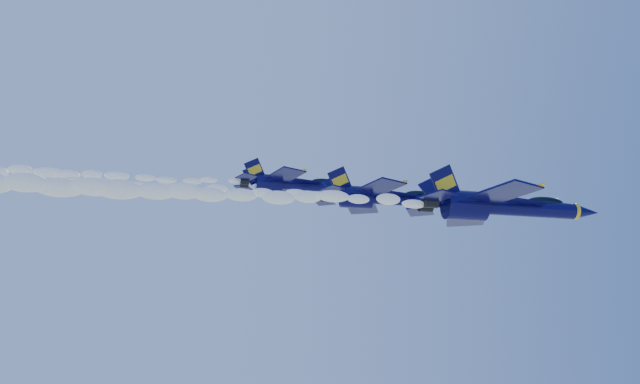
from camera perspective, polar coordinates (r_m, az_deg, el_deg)
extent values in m
cylinder|color=#09063A|center=(68.66, 18.58, -1.47)|extent=(10.21, 1.70, 1.70)
ellipsoid|color=#09063A|center=(65.47, 13.12, -1.21)|extent=(1.77, 3.06, 7.26)
cone|color=#09063A|center=(72.09, 23.15, -1.72)|extent=(2.95, 1.70, 1.70)
cylinder|color=yellow|center=(71.35, 22.24, -1.67)|extent=(0.40, 1.77, 1.77)
ellipsoid|color=black|center=(69.85, 19.89, -0.88)|extent=(4.08, 1.33, 1.12)
cube|color=yellow|center=(69.76, 19.92, -1.15)|extent=(4.76, 1.13, 0.20)
cube|color=#09063A|center=(62.48, 16.48, -0.05)|extent=(6.08, 7.21, 0.20)
cube|color=#09063A|center=(70.26, 13.16, -2.33)|extent=(6.08, 7.21, 0.20)
cube|color=yellow|center=(63.24, 17.75, -0.04)|extent=(2.74, 5.68, 0.11)
cube|color=yellow|center=(70.95, 14.33, -2.30)|extent=(2.74, 5.68, 0.11)
cube|color=#09063A|center=(64.00, 11.38, 0.72)|extent=(3.70, 1.17, 3.98)
cube|color=#09063A|center=(66.09, 10.62, 0.06)|extent=(3.70, 1.17, 3.98)
cylinder|color=black|center=(63.31, 10.10, -0.88)|extent=(1.36, 1.25, 1.25)
cylinder|color=black|center=(64.62, 9.64, -1.27)|extent=(1.36, 1.25, 1.25)
cube|color=yellow|center=(67.33, 15.97, -0.61)|extent=(12.48, 0.40, 0.09)
ellipsoid|color=white|center=(60.00, -14.17, 0.11)|extent=(51.12, 2.37, 2.13)
cylinder|color=#09063A|center=(72.93, 7.89, -0.71)|extent=(8.56, 1.43, 1.43)
ellipsoid|color=#09063A|center=(71.25, 3.32, -0.47)|extent=(1.48, 2.57, 6.09)
cone|color=#09063A|center=(74.86, 11.89, -0.94)|extent=(2.47, 1.43, 1.43)
cylinder|color=yellow|center=(74.43, 11.08, -0.90)|extent=(0.33, 1.48, 1.48)
ellipsoid|color=black|center=(73.67, 9.06, -0.25)|extent=(3.43, 1.11, 0.94)
cube|color=yellow|center=(73.59, 9.07, -0.46)|extent=(4.00, 0.95, 0.17)
cube|color=#09063A|center=(68.23, 5.50, 0.45)|extent=(5.10, 6.05, 0.17)
cube|color=#09063A|center=(75.20, 3.87, -1.39)|extent=(5.10, 6.05, 0.17)
cube|color=yellow|center=(68.64, 6.56, 0.45)|extent=(2.29, 4.77, 0.10)
cube|color=yellow|center=(75.57, 4.85, -1.37)|extent=(2.29, 4.77, 0.10)
cube|color=#09063A|center=(70.33, 1.84, 1.02)|extent=(3.10, 0.98, 3.34)
cube|color=#09063A|center=(72.17, 1.49, 0.50)|extent=(3.10, 0.98, 3.34)
cylinder|color=black|center=(69.94, 0.80, -0.20)|extent=(1.14, 1.05, 1.05)
cylinder|color=black|center=(71.10, 0.59, -0.50)|extent=(1.14, 1.05, 1.05)
cube|color=yellow|center=(72.31, 5.72, -0.02)|extent=(10.47, 0.33, 0.08)
ellipsoid|color=white|center=(70.19, -20.61, 0.72)|extent=(51.12, 1.99, 1.79)
cylinder|color=#09063A|center=(80.56, -0.73, 0.55)|extent=(7.99, 1.33, 1.33)
ellipsoid|color=#09063A|center=(79.79, -4.68, 0.76)|extent=(1.39, 2.40, 5.68)
cone|color=#09063A|center=(81.58, 2.83, 0.32)|extent=(2.31, 1.33, 1.33)
cylinder|color=yellow|center=(81.34, 2.11, 0.37)|extent=(0.31, 1.39, 1.39)
ellipsoid|color=black|center=(81.04, 0.33, 0.93)|extent=(3.20, 1.04, 0.88)
cube|color=yellow|center=(80.95, 0.33, 0.75)|extent=(3.73, 0.89, 0.16)
cube|color=#09063A|center=(76.66, -3.19, 1.58)|extent=(4.76, 5.64, 0.16)
cube|color=#09063A|center=(83.32, -3.87, -0.06)|extent=(4.76, 5.64, 0.16)
cube|color=yellow|center=(76.85, -2.27, 1.58)|extent=(2.14, 4.45, 0.09)
cube|color=yellow|center=(83.50, -3.02, -0.05)|extent=(2.14, 4.45, 0.09)
cube|color=#09063A|center=(79.20, -5.98, 2.01)|extent=(2.89, 0.91, 3.11)
cube|color=#09063A|center=(80.95, -6.11, 1.56)|extent=(2.89, 0.91, 3.11)
cylinder|color=black|center=(78.98, -6.88, 1.01)|extent=(1.07, 0.98, 0.98)
cylinder|color=black|center=(80.07, -6.94, 0.74)|extent=(1.07, 0.98, 0.98)
cube|color=yellow|center=(80.38, -2.59, 1.13)|extent=(9.77, 0.31, 0.07)
ellipsoid|color=white|center=(82.05, -25.33, 1.76)|extent=(51.12, 1.86, 1.67)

